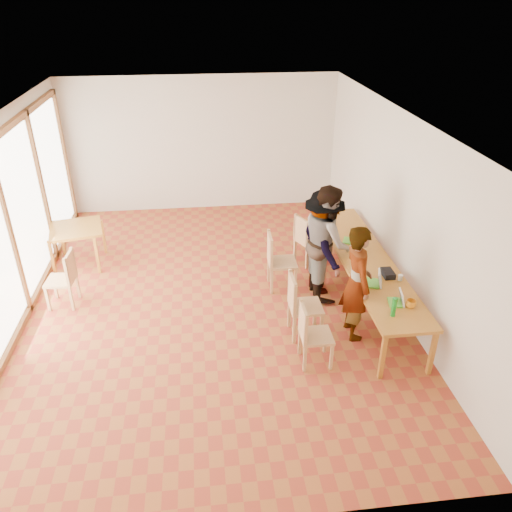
{
  "coord_description": "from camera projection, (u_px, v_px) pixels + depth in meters",
  "views": [
    {
      "loc": [
        -0.09,
        -7.03,
        4.64
      ],
      "look_at": [
        0.67,
        -0.58,
        1.1
      ],
      "focal_mm": 35.0,
      "sensor_mm": 36.0,
      "label": 1
    }
  ],
  "objects": [
    {
      "name": "chair_mid",
      "position": [
        299.0,
        300.0,
        7.24
      ],
      "size": [
        0.47,
        0.47,
        0.54
      ],
      "rotation": [
        0.0,
        0.0,
        0.01
      ],
      "color": "tan",
      "rests_on": "ground"
    },
    {
      "name": "yellow_mug",
      "position": [
        411.0,
        304.0,
        6.81
      ],
      "size": [
        0.15,
        0.15,
        0.11
      ],
      "primitive_type": "imported",
      "rotation": [
        0.0,
        0.0,
        -0.06
      ],
      "color": "orange",
      "rests_on": "communal_table"
    },
    {
      "name": "laptop_far",
      "position": [
        351.0,
        239.0,
        8.56
      ],
      "size": [
        0.29,
        0.3,
        0.2
      ],
      "rotation": [
        0.0,
        0.0,
        -0.41
      ],
      "color": "#54BE30",
      "rests_on": "communal_table"
    },
    {
      "name": "chair_empty",
      "position": [
        306.0,
        235.0,
        9.18
      ],
      "size": [
        0.59,
        0.59,
        0.51
      ],
      "rotation": [
        0.0,
        0.0,
        0.43
      ],
      "color": "tan",
      "rests_on": "ground"
    },
    {
      "name": "wall_right",
      "position": [
        396.0,
        209.0,
        7.95
      ],
      "size": [
        0.1,
        8.0,
        3.0
      ],
      "primitive_type": "cube",
      "color": "beige",
      "rests_on": "ground"
    },
    {
      "name": "laptop_near",
      "position": [
        398.0,
        300.0,
        6.89
      ],
      "size": [
        0.25,
        0.27,
        0.2
      ],
      "rotation": [
        0.0,
        0.0,
        -0.18
      ],
      "color": "#54BE30",
      "rests_on": "communal_table"
    },
    {
      "name": "chair_far",
      "position": [
        276.0,
        256.0,
        8.41
      ],
      "size": [
        0.48,
        0.48,
        0.54
      ],
      "rotation": [
        0.0,
        0.0,
        -0.02
      ],
      "color": "tan",
      "rests_on": "ground"
    },
    {
      "name": "person_far",
      "position": [
        322.0,
        243.0,
        8.2
      ],
      "size": [
        0.85,
        1.26,
        1.81
      ],
      "primitive_type": "imported",
      "rotation": [
        0.0,
        0.0,
        1.73
      ],
      "color": "gray",
      "rests_on": "ground"
    },
    {
      "name": "black_pouch",
      "position": [
        388.0,
        273.0,
        7.55
      ],
      "size": [
        0.16,
        0.26,
        0.09
      ],
      "primitive_type": "cube",
      "color": "black",
      "rests_on": "communal_table"
    },
    {
      "name": "condiment_cup",
      "position": [
        352.0,
        248.0,
        8.32
      ],
      "size": [
        0.08,
        0.08,
        0.06
      ],
      "primitive_type": "cylinder",
      "color": "white",
      "rests_on": "communal_table"
    },
    {
      "name": "wall_front",
      "position": [
        224.0,
        413.0,
        4.16
      ],
      "size": [
        6.0,
        0.1,
        3.0
      ],
      "primitive_type": "cube",
      "color": "beige",
      "rests_on": "ground"
    },
    {
      "name": "ceiling",
      "position": [
        203.0,
        117.0,
        6.92
      ],
      "size": [
        6.0,
        8.0,
        0.04
      ],
      "primitive_type": "cube",
      "color": "white",
      "rests_on": "wall_back"
    },
    {
      "name": "green_bottle",
      "position": [
        394.0,
        307.0,
        6.6
      ],
      "size": [
        0.07,
        0.07,
        0.28
      ],
      "primitive_type": "cylinder",
      "color": "#168222",
      "rests_on": "communal_table"
    },
    {
      "name": "ground",
      "position": [
        212.0,
        299.0,
        8.36
      ],
      "size": [
        8.0,
        8.0,
        0.0
      ],
      "primitive_type": "plane",
      "color": "#9C5225",
      "rests_on": "ground"
    },
    {
      "name": "chair_spare",
      "position": [
        65.0,
        274.0,
        7.97
      ],
      "size": [
        0.47,
        0.47,
        0.5
      ],
      "rotation": [
        0.0,
        0.0,
        3.07
      ],
      "color": "tan",
      "rests_on": "ground"
    },
    {
      "name": "window_wall",
      "position": [
        7.0,
        227.0,
        7.34
      ],
      "size": [
        0.1,
        8.0,
        3.0
      ],
      "primitive_type": "cube",
      "color": "white",
      "rests_on": "ground"
    },
    {
      "name": "communal_table",
      "position": [
        365.0,
        260.0,
        8.09
      ],
      "size": [
        0.8,
        4.0,
        0.75
      ],
      "color": "#B37427",
      "rests_on": "ground"
    },
    {
      "name": "person_mid",
      "position": [
        327.0,
        242.0,
        8.12
      ],
      "size": [
        0.75,
        0.95,
        1.92
      ],
      "primitive_type": "imported",
      "rotation": [
        0.0,
        0.0,
        1.55
      ],
      "color": "gray",
      "rests_on": "ground"
    },
    {
      "name": "pink_phone",
      "position": [
        330.0,
        212.0,
        9.67
      ],
      "size": [
        0.05,
        0.1,
        0.01
      ],
      "primitive_type": "cube",
      "color": "#D8375E",
      "rests_on": "communal_table"
    },
    {
      "name": "wall_back",
      "position": [
        202.0,
        145.0,
        11.13
      ],
      "size": [
        6.0,
        0.1,
        3.0
      ],
      "primitive_type": "cube",
      "color": "beige",
      "rests_on": "ground"
    },
    {
      "name": "chair_near",
      "position": [
        310.0,
        329.0,
        6.71
      ],
      "size": [
        0.43,
        0.43,
        0.49
      ],
      "rotation": [
        0.0,
        0.0,
        -0.01
      ],
      "color": "tan",
      "rests_on": "ground"
    },
    {
      "name": "laptop_mid",
      "position": [
        376.0,
        281.0,
        7.33
      ],
      "size": [
        0.3,
        0.32,
        0.22
      ],
      "rotation": [
        0.0,
        0.0,
        -0.35
      ],
      "color": "#54BE30",
      "rests_on": "communal_table"
    },
    {
      "name": "side_table",
      "position": [
        76.0,
        232.0,
        9.12
      ],
      "size": [
        0.9,
        0.9,
        0.75
      ],
      "rotation": [
        0.0,
        0.0,
        0.21
      ],
      "color": "#B37427",
      "rests_on": "ground"
    },
    {
      "name": "clear_glass",
      "position": [
        400.0,
        278.0,
        7.44
      ],
      "size": [
        0.07,
        0.07,
        0.09
      ],
      "primitive_type": "cylinder",
      "color": "silver",
      "rests_on": "communal_table"
    },
    {
      "name": "person_near",
      "position": [
        357.0,
        283.0,
        7.14
      ],
      "size": [
        0.45,
        0.66,
        1.77
      ],
      "primitive_type": "imported",
      "rotation": [
        0.0,
        0.0,
        1.61
      ],
      "color": "gray",
      "rests_on": "ground"
    }
  ]
}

